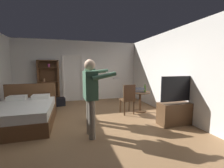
% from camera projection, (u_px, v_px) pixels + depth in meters
% --- Properties ---
extents(ground_plane, '(6.40, 6.40, 0.00)m').
position_uv_depth(ground_plane, '(87.00, 123.00, 4.12)').
color(ground_plane, olive).
extents(wall_back, '(5.66, 0.12, 2.73)m').
position_uv_depth(wall_back, '(79.00, 71.00, 6.80)').
color(wall_back, silver).
rests_on(wall_back, ground_plane).
extents(wall_right, '(0.12, 6.06, 2.73)m').
position_uv_depth(wall_right, '(173.00, 73.00, 4.73)').
color(wall_right, silver).
rests_on(wall_right, ground_plane).
extents(doorway_frame, '(0.93, 0.08, 2.13)m').
position_uv_depth(doorway_frame, '(73.00, 74.00, 6.66)').
color(doorway_frame, white).
rests_on(doorway_frame, ground_plane).
extents(bed, '(1.50, 1.98, 1.02)m').
position_uv_depth(bed, '(24.00, 113.00, 4.02)').
color(bed, brown).
rests_on(bed, ground_plane).
extents(bookshelf, '(0.84, 0.32, 1.84)m').
position_uv_depth(bookshelf, '(49.00, 80.00, 6.27)').
color(bookshelf, brown).
rests_on(bookshelf, ground_plane).
extents(tv_flatscreen, '(1.16, 0.40, 1.32)m').
position_uv_depth(tv_flatscreen, '(179.00, 110.00, 4.04)').
color(tv_flatscreen, '#4C331E').
rests_on(tv_flatscreen, ground_plane).
extents(side_table, '(0.71, 0.71, 0.70)m').
position_uv_depth(side_table, '(140.00, 98.00, 5.14)').
color(side_table, '#4C331E').
rests_on(side_table, ground_plane).
extents(laptop, '(0.40, 0.41, 0.17)m').
position_uv_depth(laptop, '(140.00, 91.00, 5.06)').
color(laptop, black).
rests_on(laptop, side_table).
extents(bottle_on_table, '(0.06, 0.06, 0.27)m').
position_uv_depth(bottle_on_table, '(145.00, 89.00, 5.07)').
color(bottle_on_table, '#2A4B0E').
rests_on(bottle_on_table, side_table).
extents(wooden_chair, '(0.45, 0.45, 0.99)m').
position_uv_depth(wooden_chair, '(128.00, 98.00, 4.85)').
color(wooden_chair, '#4C331E').
rests_on(wooden_chair, ground_plane).
extents(person_blue_shirt, '(0.72, 0.62, 1.72)m').
position_uv_depth(person_blue_shirt, '(91.00, 92.00, 3.24)').
color(person_blue_shirt, gray).
rests_on(person_blue_shirt, ground_plane).
extents(person_striped_shirt, '(0.64, 0.65, 1.77)m').
position_uv_depth(person_striped_shirt, '(90.00, 86.00, 4.10)').
color(person_striped_shirt, '#333338').
rests_on(person_striped_shirt, ground_plane).
extents(suitcase_dark, '(0.51, 0.44, 0.32)m').
position_uv_depth(suitcase_dark, '(59.00, 102.00, 5.94)').
color(suitcase_dark, black).
rests_on(suitcase_dark, ground_plane).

